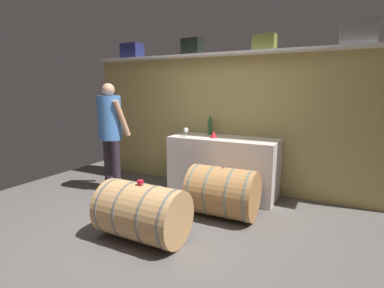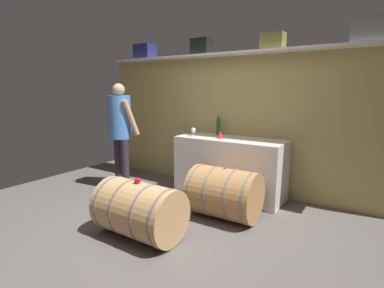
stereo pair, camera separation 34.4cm
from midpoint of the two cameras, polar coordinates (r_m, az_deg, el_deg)
ground_plane at (r=3.74m, az=-4.52°, el=-14.89°), size 6.24×7.23×0.02m
back_wall_panel at (r=4.76m, az=4.95°, el=3.88°), size 5.04×0.10×2.09m
high_shelf_board at (r=4.61m, az=4.42°, el=16.88°), size 4.64×0.40×0.03m
toolcase_navy at (r=5.55m, az=-13.28°, el=17.04°), size 0.36×0.26×0.25m
toolcase_black at (r=4.88m, az=-2.10°, el=18.22°), size 0.31×0.22×0.25m
toolcase_olive at (r=4.44m, az=11.55°, el=18.61°), size 0.31×0.20×0.22m
toolcase_grey at (r=4.28m, az=27.31°, el=18.55°), size 0.42×0.29×0.30m
work_cabinet at (r=4.50m, az=3.83°, el=-4.33°), size 1.61×0.63×0.88m
wine_bottle_green at (r=4.68m, az=1.39°, el=3.51°), size 0.07×0.07×0.30m
wine_glass at (r=4.53m, az=-3.34°, el=2.62°), size 0.07×0.07×0.13m
red_funnel at (r=4.38m, az=1.95°, el=1.88°), size 0.11×0.11×0.11m
wine_barrel_near at (r=3.29m, az=-12.57°, el=-12.76°), size 0.93×0.62×0.62m
wine_barrel_far at (r=3.76m, az=3.35°, el=-9.26°), size 0.84×0.65×0.64m
tasting_cup at (r=3.19m, az=-13.02°, el=-7.26°), size 0.06×0.06×0.05m
winemaker_pouring at (r=4.81m, az=-17.46°, el=3.36°), size 0.55×0.48×1.68m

